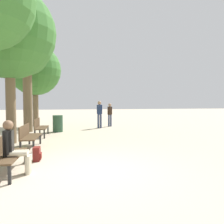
% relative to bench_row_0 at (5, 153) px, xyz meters
% --- Properties ---
extents(ground_plane, '(80.00, 80.00, 0.00)m').
position_rel_bench_row_0_xyz_m(ground_plane, '(1.85, -0.12, -0.48)').
color(ground_plane, '#B7A88E').
extents(bench_row_0, '(0.50, 1.59, 0.84)m').
position_rel_bench_row_0_xyz_m(bench_row_0, '(0.00, 0.00, 0.00)').
color(bench_row_0, '#4C3823').
rests_on(bench_row_0, ground_plane).
extents(bench_row_1, '(0.50, 1.59, 0.84)m').
position_rel_bench_row_0_xyz_m(bench_row_1, '(0.00, 2.76, 0.00)').
color(bench_row_1, '#4C3823').
rests_on(bench_row_1, ground_plane).
extents(bench_row_2, '(0.50, 1.59, 0.84)m').
position_rel_bench_row_0_xyz_m(bench_row_2, '(0.00, 5.53, 0.00)').
color(bench_row_2, '#4C3823').
rests_on(bench_row_2, ground_plane).
extents(tree_row_1, '(3.61, 3.61, 6.18)m').
position_rel_bench_row_0_xyz_m(tree_row_1, '(-0.86, 3.88, 3.86)').
color(tree_row_1, brown).
rests_on(tree_row_1, ground_plane).
extents(tree_row_2, '(2.23, 2.23, 5.33)m').
position_rel_bench_row_0_xyz_m(tree_row_2, '(-0.86, 7.24, 3.56)').
color(tree_row_2, brown).
rests_on(tree_row_2, ground_plane).
extents(tree_row_3, '(3.37, 3.37, 5.44)m').
position_rel_bench_row_0_xyz_m(tree_row_3, '(-0.86, 9.81, 3.25)').
color(tree_row_3, brown).
rests_on(tree_row_3, ground_plane).
extents(person_seated, '(0.59, 0.34, 1.25)m').
position_rel_bench_row_0_xyz_m(person_seated, '(0.23, -0.12, 0.18)').
color(person_seated, beige).
rests_on(person_seated, ground_plane).
extents(backpack, '(0.22, 0.31, 0.39)m').
position_rel_bench_row_0_xyz_m(backpack, '(0.56, 0.98, -0.29)').
color(backpack, maroon).
rests_on(backpack, ground_plane).
extents(pedestrian_near, '(0.34, 0.27, 1.70)m').
position_rel_bench_row_0_xyz_m(pedestrian_near, '(3.22, 8.13, 0.49)').
color(pedestrian_near, '#384260').
rests_on(pedestrian_near, ground_plane).
extents(pedestrian_mid, '(0.31, 0.27, 1.55)m').
position_rel_bench_row_0_xyz_m(pedestrian_mid, '(4.01, 8.94, 0.40)').
color(pedestrian_mid, '#384260').
rests_on(pedestrian_mid, ground_plane).
extents(trash_bin, '(0.54, 0.54, 0.91)m').
position_rel_bench_row_0_xyz_m(trash_bin, '(0.76, 6.90, -0.03)').
color(trash_bin, '#2D5138').
rests_on(trash_bin, ground_plane).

